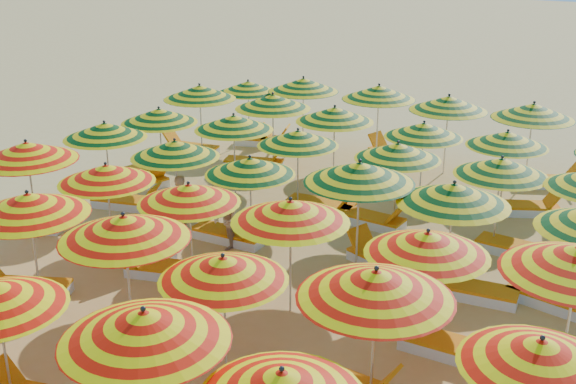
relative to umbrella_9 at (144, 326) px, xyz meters
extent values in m
plane|color=#DCAD61|center=(-1.33, 5.58, -2.05)|extent=(120.00, 120.00, 0.00)
cylinder|color=silver|center=(-2.57, -0.13, -1.06)|extent=(0.04, 0.04, 1.98)
cone|color=orange|center=(0.00, 0.00, 0.00)|extent=(2.56, 2.56, 0.42)
sphere|color=black|center=(0.00, 0.00, 0.24)|extent=(0.07, 0.07, 0.07)
sphere|color=black|center=(1.96, 0.01, 0.02)|extent=(0.07, 0.07, 0.07)
cylinder|color=silver|center=(-4.53, 2.26, -0.96)|extent=(0.04, 0.04, 2.18)
cone|color=orange|center=(-4.53, 2.26, -0.01)|extent=(2.55, 2.55, 0.42)
sphere|color=black|center=(-4.53, 2.26, 0.23)|extent=(0.07, 0.07, 0.07)
cylinder|color=silver|center=(-2.29, 2.25, -0.95)|extent=(0.04, 0.04, 2.20)
cone|color=orange|center=(-2.29, 2.25, 0.01)|extent=(2.65, 2.65, 0.42)
sphere|color=black|center=(-2.29, 2.25, 0.25)|extent=(0.07, 0.07, 0.07)
cylinder|color=silver|center=(-0.24, 2.11, -1.05)|extent=(0.04, 0.04, 2.00)
cone|color=orange|center=(-0.24, 2.11, -0.18)|extent=(2.56, 2.56, 0.38)
sphere|color=black|center=(-0.24, 2.11, 0.04)|extent=(0.07, 0.07, 0.07)
cylinder|color=silver|center=(2.12, 2.36, -0.93)|extent=(0.04, 0.04, 2.24)
cone|color=orange|center=(2.12, 2.36, 0.04)|extent=(2.58, 2.58, 0.43)
sphere|color=black|center=(2.12, 2.36, 0.28)|extent=(0.07, 0.07, 0.07)
cone|color=orange|center=(4.40, 2.06, -0.18)|extent=(2.63, 2.63, 0.38)
sphere|color=black|center=(4.40, 2.06, 0.04)|extent=(0.07, 0.07, 0.07)
cylinder|color=silver|center=(-6.97, 4.44, -0.94)|extent=(0.04, 0.04, 2.21)
cone|color=orange|center=(-6.97, 4.44, 0.02)|extent=(2.77, 2.77, 0.42)
sphere|color=black|center=(-6.97, 4.44, 0.26)|extent=(0.07, 0.07, 0.07)
cylinder|color=silver|center=(-4.79, 4.54, -1.04)|extent=(0.04, 0.04, 2.02)
cone|color=orange|center=(-4.79, 4.54, -0.16)|extent=(2.57, 2.57, 0.38)
sphere|color=black|center=(-4.79, 4.54, 0.06)|extent=(0.07, 0.07, 0.07)
cylinder|color=silver|center=(-2.61, 4.44, -1.04)|extent=(0.04, 0.04, 2.01)
cone|color=orange|center=(-2.61, 4.44, -0.18)|extent=(2.48, 2.48, 0.38)
sphere|color=black|center=(-2.61, 4.44, 0.04)|extent=(0.07, 0.07, 0.07)
cylinder|color=silver|center=(-0.32, 4.35, -0.98)|extent=(0.04, 0.04, 2.13)
cone|color=orange|center=(-0.32, 4.35, -0.06)|extent=(2.36, 2.36, 0.41)
sphere|color=black|center=(-0.32, 4.35, 0.18)|extent=(0.07, 0.07, 0.07)
cylinder|color=silver|center=(2.19, 4.38, -1.02)|extent=(0.04, 0.04, 2.05)
cone|color=orange|center=(2.19, 4.38, -0.13)|extent=(2.60, 2.60, 0.39)
sphere|color=black|center=(2.19, 4.38, 0.09)|extent=(0.07, 0.07, 0.07)
cylinder|color=silver|center=(4.44, 4.46, -0.91)|extent=(0.04, 0.04, 2.27)
cylinder|color=silver|center=(-6.99, 6.90, -1.01)|extent=(0.04, 0.04, 2.07)
cone|color=#777106|center=(-6.99, 6.90, -0.12)|extent=(2.27, 2.27, 0.39)
sphere|color=black|center=(-6.99, 6.90, 0.11)|extent=(0.07, 0.07, 0.07)
cylinder|color=silver|center=(-4.55, 6.56, -1.02)|extent=(0.04, 0.04, 2.05)
cone|color=#777106|center=(-4.55, 6.56, -0.14)|extent=(2.42, 2.42, 0.39)
sphere|color=black|center=(-4.55, 6.56, 0.09)|extent=(0.07, 0.07, 0.07)
cylinder|color=silver|center=(-2.50, 6.50, -1.06)|extent=(0.04, 0.04, 1.98)
cone|color=#777106|center=(-2.50, 6.50, -0.20)|extent=(2.49, 2.49, 0.38)
sphere|color=black|center=(-2.50, 6.50, 0.01)|extent=(0.07, 0.07, 0.07)
cylinder|color=silver|center=(0.02, 6.58, -0.93)|extent=(0.04, 0.04, 2.24)
cone|color=#777106|center=(0.02, 6.58, 0.05)|extent=(2.41, 2.41, 0.43)
sphere|color=black|center=(0.02, 6.58, 0.29)|extent=(0.07, 0.07, 0.07)
cylinder|color=silver|center=(1.95, 6.57, -0.98)|extent=(0.04, 0.04, 2.14)
cone|color=#777106|center=(1.95, 6.57, -0.05)|extent=(2.44, 2.44, 0.41)
sphere|color=black|center=(1.95, 6.57, 0.19)|extent=(0.07, 0.07, 0.07)
cylinder|color=silver|center=(-6.77, 8.76, -1.02)|extent=(0.04, 0.04, 2.05)
cone|color=#777106|center=(-6.77, 8.76, -0.13)|extent=(2.46, 2.46, 0.39)
sphere|color=black|center=(-6.77, 8.76, 0.09)|extent=(0.07, 0.07, 0.07)
cylinder|color=silver|center=(-4.62, 9.12, -1.02)|extent=(0.04, 0.04, 2.06)
cone|color=#777106|center=(-4.62, 9.12, -0.13)|extent=(2.57, 2.57, 0.39)
sphere|color=black|center=(-4.62, 9.12, 0.10)|extent=(0.07, 0.07, 0.07)
cylinder|color=silver|center=(-2.60, 8.85, -1.05)|extent=(0.04, 0.04, 2.00)
cone|color=#777106|center=(-2.60, 8.85, -0.18)|extent=(2.38, 2.38, 0.38)
sphere|color=black|center=(-2.60, 8.85, 0.04)|extent=(0.07, 0.07, 0.07)
cylinder|color=silver|center=(-0.09, 9.02, -1.05)|extent=(0.04, 0.04, 2.00)
cone|color=#777106|center=(-0.09, 9.02, -0.18)|extent=(2.32, 2.32, 0.38)
sphere|color=black|center=(-0.09, 9.02, 0.04)|extent=(0.07, 0.07, 0.07)
cylinder|color=silver|center=(2.26, 8.98, -1.04)|extent=(0.04, 0.04, 2.01)
cone|color=#777106|center=(2.26, 8.98, -0.17)|extent=(2.41, 2.41, 0.38)
sphere|color=black|center=(2.26, 8.98, 0.05)|extent=(0.07, 0.07, 0.07)
cylinder|color=silver|center=(-7.20, 11.22, -0.96)|extent=(0.04, 0.04, 2.17)
cone|color=#777106|center=(-7.20, 11.22, -0.02)|extent=(2.22, 2.22, 0.41)
sphere|color=black|center=(-7.20, 11.22, 0.22)|extent=(0.07, 0.07, 0.07)
cylinder|color=silver|center=(-4.72, 11.29, -0.97)|extent=(0.04, 0.04, 2.16)
cone|color=#777106|center=(-4.72, 11.29, -0.03)|extent=(2.83, 2.83, 0.41)
sphere|color=black|center=(-4.72, 11.29, 0.20)|extent=(0.07, 0.07, 0.07)
cylinder|color=silver|center=(-2.65, 11.02, -1.00)|extent=(0.04, 0.04, 2.10)
cone|color=#777106|center=(-2.65, 11.02, -0.09)|extent=(2.75, 2.75, 0.40)
sphere|color=black|center=(-2.65, 11.02, 0.14)|extent=(0.07, 0.07, 0.07)
cylinder|color=silver|center=(-0.17, 11.03, -1.05)|extent=(0.04, 0.04, 1.99)
cone|color=#777106|center=(-0.17, 11.03, -0.19)|extent=(2.08, 2.08, 0.38)
sphere|color=black|center=(-0.17, 11.03, 0.03)|extent=(0.07, 0.07, 0.07)
cylinder|color=silver|center=(1.85, 11.28, -1.06)|extent=(0.04, 0.04, 1.98)
cone|color=#777106|center=(1.85, 11.28, -0.20)|extent=(2.41, 2.41, 0.38)
sphere|color=black|center=(1.85, 11.28, 0.02)|extent=(0.07, 0.07, 0.07)
cylinder|color=silver|center=(-6.80, 13.30, -1.07)|extent=(0.04, 0.04, 1.96)
cone|color=#777106|center=(-6.80, 13.30, -0.21)|extent=(2.59, 2.59, 0.37)
sphere|color=black|center=(-6.80, 13.30, 0.00)|extent=(0.07, 0.07, 0.07)
cylinder|color=silver|center=(-4.92, 13.51, -0.95)|extent=(0.04, 0.04, 2.20)
cone|color=#777106|center=(-4.92, 13.51, 0.01)|extent=(2.33, 2.33, 0.42)
sphere|color=black|center=(-4.92, 13.51, 0.25)|extent=(0.07, 0.07, 0.07)
cylinder|color=silver|center=(-2.49, 13.69, -0.95)|extent=(0.04, 0.04, 2.20)
cone|color=#777106|center=(-2.49, 13.69, 0.00)|extent=(2.76, 2.76, 0.42)
sphere|color=black|center=(-2.49, 13.69, 0.24)|extent=(0.07, 0.07, 0.07)
cylinder|color=silver|center=(-0.27, 13.37, -0.95)|extent=(0.04, 0.04, 2.19)
cone|color=#777106|center=(-0.27, 13.37, 0.00)|extent=(2.78, 2.78, 0.42)
sphere|color=black|center=(-0.27, 13.37, 0.24)|extent=(0.07, 0.07, 0.07)
cylinder|color=silver|center=(1.98, 13.56, -0.95)|extent=(0.04, 0.04, 2.20)
cone|color=#777106|center=(1.98, 13.56, 0.01)|extent=(2.85, 2.85, 0.42)
sphere|color=black|center=(1.98, 13.56, 0.25)|extent=(0.07, 0.07, 0.07)
cube|color=orange|center=(-2.71, -0.14, -1.60)|extent=(0.48, 0.64, 0.48)
cube|color=white|center=(-5.08, 2.39, -1.95)|extent=(1.79, 1.21, 0.20)
cube|color=orange|center=(-5.08, 2.39, -1.82)|extent=(1.79, 1.21, 0.06)
cube|color=orange|center=(1.57, 2.52, -1.82)|extent=(1.74, 0.72, 0.06)
cube|color=orange|center=(2.27, 2.46, -1.60)|extent=(0.41, 0.61, 0.48)
cube|color=white|center=(-7.52, 4.62, -1.95)|extent=(1.79, 1.22, 0.20)
cube|color=orange|center=(-7.52, 4.62, -1.82)|extent=(1.79, 1.22, 0.06)
cube|color=white|center=(-4.24, 4.65, -1.95)|extent=(1.72, 0.64, 0.20)
cube|color=orange|center=(-4.24, 4.65, -1.82)|extent=(1.72, 0.64, 0.06)
cube|color=orange|center=(-4.94, 4.63, -1.60)|extent=(0.39, 0.59, 0.48)
cube|color=white|center=(-3.16, 4.35, -1.95)|extent=(1.79, 1.02, 0.20)
cube|color=orange|center=(-3.16, 4.35, -1.82)|extent=(1.79, 1.02, 0.06)
cube|color=orange|center=(-3.83, 4.16, -1.60)|extent=(0.51, 0.66, 0.48)
cube|color=white|center=(2.74, 4.35, -1.95)|extent=(1.70, 0.59, 0.20)
cube|color=orange|center=(2.74, 4.35, -1.82)|extent=(1.70, 0.59, 0.06)
cube|color=orange|center=(3.44, 4.35, -1.60)|extent=(0.37, 0.58, 0.48)
cube|color=white|center=(-6.44, 6.85, -1.95)|extent=(1.79, 0.96, 0.20)
cube|color=orange|center=(-6.44, 6.85, -1.82)|extent=(1.79, 0.96, 0.06)
cube|color=orange|center=(-5.76, 7.02, -1.60)|extent=(0.49, 0.65, 0.48)
cube|color=white|center=(-3.05, 6.41, -1.95)|extent=(1.71, 0.61, 0.20)
cube|color=orange|center=(-3.05, 6.41, -1.82)|extent=(1.71, 0.61, 0.06)
cube|color=orange|center=(-2.35, 6.42, -1.60)|extent=(0.37, 0.59, 0.48)
cube|color=white|center=(0.57, 6.81, -1.95)|extent=(1.80, 1.14, 0.20)
cube|color=orange|center=(0.57, 6.81, -1.82)|extent=(1.80, 1.14, 0.06)
cube|color=orange|center=(-0.09, 7.06, -1.60)|extent=(0.54, 0.67, 0.48)
cube|color=white|center=(2.50, 6.48, -1.95)|extent=(1.74, 0.72, 0.20)
cube|color=orange|center=(2.50, 6.48, -1.82)|extent=(1.74, 0.72, 0.06)
cube|color=orange|center=(1.80, 6.42, -1.60)|extent=(0.41, 0.61, 0.48)
cube|color=white|center=(3.93, 6.85, -1.95)|extent=(1.78, 0.92, 0.20)
cube|color=orange|center=(3.93, 6.85, -1.82)|extent=(1.78, 0.92, 0.06)
cube|color=white|center=(-7.32, 8.58, -1.95)|extent=(1.79, 1.04, 0.20)
cube|color=orange|center=(-7.32, 8.58, -1.82)|extent=(1.79, 1.04, 0.06)
cube|color=orange|center=(-6.65, 8.38, -1.60)|extent=(0.52, 0.66, 0.48)
cube|color=white|center=(-2.05, 9.06, -1.95)|extent=(1.74, 0.72, 0.20)
cube|color=orange|center=(-2.05, 9.06, -1.82)|extent=(1.74, 0.72, 0.06)
cube|color=orange|center=(-1.35, 9.12, -1.60)|extent=(0.41, 0.61, 0.48)
cube|color=white|center=(-0.64, 8.81, -1.95)|extent=(1.74, 0.72, 0.20)
cube|color=orange|center=(-0.64, 8.81, -1.82)|extent=(1.74, 0.72, 0.06)
cube|color=orange|center=(0.05, 8.75, -1.60)|extent=(0.41, 0.61, 0.48)
cube|color=white|center=(2.81, 8.82, -1.95)|extent=(1.75, 0.73, 0.20)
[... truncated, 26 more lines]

